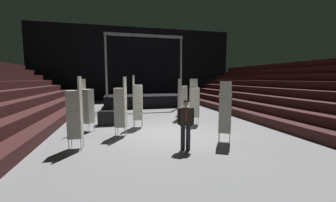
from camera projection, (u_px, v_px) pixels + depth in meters
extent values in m
cube|color=slate|center=(170.00, 135.00, 9.04)|extent=(22.00, 30.00, 0.10)
cube|color=black|center=(137.00, 64.00, 23.07)|extent=(22.00, 0.30, 8.00)
cube|color=black|center=(41.00, 130.00, 8.69)|extent=(0.75, 24.00, 0.45)
cube|color=black|center=(20.00, 121.00, 8.46)|extent=(0.75, 24.00, 0.45)
cube|color=black|center=(261.00, 119.00, 11.27)|extent=(0.75, 24.00, 0.45)
cube|color=black|center=(273.00, 110.00, 11.40)|extent=(0.75, 24.00, 0.45)
cube|color=black|center=(285.00, 101.00, 11.53)|extent=(0.75, 24.00, 0.45)
cube|color=black|center=(296.00, 93.00, 11.66)|extent=(0.75, 24.00, 0.45)
cube|color=black|center=(308.00, 85.00, 11.79)|extent=(0.75, 24.00, 0.45)
cube|color=black|center=(319.00, 77.00, 11.92)|extent=(0.75, 24.00, 0.45)
cube|color=black|center=(329.00, 70.00, 12.05)|extent=(0.75, 24.00, 0.45)
cube|color=black|center=(144.00, 101.00, 17.74)|extent=(6.44, 2.83, 0.98)
cylinder|color=#9EA0A8|center=(106.00, 66.00, 15.59)|extent=(0.16, 0.16, 4.75)
cylinder|color=#9EA0A8|center=(181.00, 67.00, 17.02)|extent=(0.16, 0.16, 4.75)
cube|color=#9EA0A8|center=(145.00, 36.00, 16.04)|extent=(6.14, 0.20, 0.20)
cylinder|color=black|center=(109.00, 37.00, 15.42)|extent=(0.18, 0.18, 0.22)
cylinder|color=black|center=(133.00, 38.00, 15.85)|extent=(0.18, 0.18, 0.22)
cylinder|color=black|center=(156.00, 39.00, 16.29)|extent=(0.18, 0.18, 0.22)
cylinder|color=black|center=(178.00, 40.00, 16.72)|extent=(0.18, 0.18, 0.22)
cylinder|color=black|center=(188.00, 138.00, 6.94)|extent=(0.15, 0.15, 0.85)
cylinder|color=black|center=(183.00, 138.00, 6.93)|extent=(0.15, 0.15, 0.85)
cube|color=silver|center=(186.00, 117.00, 6.80)|extent=(0.19, 0.13, 0.60)
cube|color=black|center=(186.00, 117.00, 6.86)|extent=(0.43, 0.29, 0.60)
cube|color=maroon|center=(186.00, 115.00, 6.74)|extent=(0.06, 0.02, 0.38)
cylinder|color=black|center=(193.00, 116.00, 6.87)|extent=(0.11, 0.11, 0.55)
cylinder|color=black|center=(179.00, 116.00, 6.84)|extent=(0.11, 0.11, 0.55)
sphere|color=tan|center=(186.00, 103.00, 6.81)|extent=(0.20, 0.20, 0.20)
sphere|color=black|center=(186.00, 102.00, 6.81)|extent=(0.16, 0.16, 0.16)
cylinder|color=#B2B5BA|center=(115.00, 132.00, 8.47)|extent=(0.02, 0.02, 0.40)
cylinder|color=#B2B5BA|center=(118.00, 130.00, 8.85)|extent=(0.02, 0.02, 0.40)
cylinder|color=#B2B5BA|center=(125.00, 132.00, 8.46)|extent=(0.02, 0.02, 0.40)
cylinder|color=#B2B5BA|center=(127.00, 130.00, 8.84)|extent=(0.02, 0.02, 0.40)
cube|color=#B7B2A3|center=(121.00, 126.00, 8.63)|extent=(0.54, 0.54, 0.08)
cube|color=#B7B2A3|center=(121.00, 124.00, 8.62)|extent=(0.54, 0.54, 0.08)
cube|color=#B7B2A3|center=(121.00, 122.00, 8.61)|extent=(0.54, 0.54, 0.08)
cube|color=#B7B2A3|center=(121.00, 120.00, 8.60)|extent=(0.54, 0.54, 0.08)
cube|color=#B7B2A3|center=(121.00, 118.00, 8.59)|extent=(0.54, 0.54, 0.08)
cube|color=#B7B2A3|center=(121.00, 116.00, 8.58)|extent=(0.54, 0.54, 0.08)
cube|color=#B7B2A3|center=(121.00, 114.00, 8.57)|extent=(0.54, 0.54, 0.08)
cube|color=#B7B2A3|center=(121.00, 112.00, 8.57)|extent=(0.54, 0.54, 0.08)
cube|color=#B7B2A3|center=(121.00, 110.00, 8.56)|extent=(0.54, 0.54, 0.08)
cube|color=#B7B2A3|center=(121.00, 108.00, 8.55)|extent=(0.54, 0.54, 0.08)
cube|color=#B7B2A3|center=(121.00, 105.00, 8.54)|extent=(0.54, 0.54, 0.08)
cube|color=#B7B2A3|center=(120.00, 103.00, 8.53)|extent=(0.54, 0.54, 0.08)
cube|color=#B7B2A3|center=(120.00, 101.00, 8.52)|extent=(0.54, 0.54, 0.08)
cube|color=#B7B2A3|center=(120.00, 99.00, 8.51)|extent=(0.54, 0.54, 0.08)
cube|color=#B7B2A3|center=(120.00, 97.00, 8.50)|extent=(0.54, 0.54, 0.08)
cube|color=#B7B2A3|center=(120.00, 95.00, 8.49)|extent=(0.54, 0.54, 0.08)
cube|color=#B7B2A3|center=(120.00, 93.00, 8.48)|extent=(0.54, 0.54, 0.08)
cube|color=#B7B2A3|center=(120.00, 91.00, 8.47)|extent=(0.54, 0.54, 0.08)
cube|color=#B7B2A3|center=(120.00, 89.00, 8.46)|extent=(0.54, 0.54, 0.08)
cube|color=#B7B2A3|center=(125.00, 82.00, 8.43)|extent=(0.16, 0.40, 0.46)
cylinder|color=#B2B5BA|center=(184.00, 115.00, 12.53)|extent=(0.02, 0.02, 0.40)
cylinder|color=#B2B5BA|center=(187.00, 116.00, 12.16)|extent=(0.02, 0.02, 0.40)
cylinder|color=#B2B5BA|center=(178.00, 115.00, 12.42)|extent=(0.02, 0.02, 0.40)
cylinder|color=#B2B5BA|center=(180.00, 116.00, 12.06)|extent=(0.02, 0.02, 0.40)
cube|color=#B7B2A3|center=(182.00, 112.00, 12.26)|extent=(0.46, 0.46, 0.08)
cube|color=#B7B2A3|center=(182.00, 110.00, 12.26)|extent=(0.46, 0.46, 0.08)
cube|color=#B7B2A3|center=(182.00, 109.00, 12.25)|extent=(0.46, 0.46, 0.08)
cube|color=#B7B2A3|center=(182.00, 107.00, 12.24)|extent=(0.46, 0.46, 0.08)
cube|color=#B7B2A3|center=(182.00, 106.00, 12.23)|extent=(0.46, 0.46, 0.08)
cube|color=#B7B2A3|center=(182.00, 105.00, 12.22)|extent=(0.46, 0.46, 0.08)
cube|color=#B7B2A3|center=(182.00, 103.00, 12.21)|extent=(0.46, 0.46, 0.08)
cube|color=#B7B2A3|center=(183.00, 102.00, 12.20)|extent=(0.46, 0.46, 0.08)
cube|color=#B7B2A3|center=(183.00, 100.00, 12.19)|extent=(0.46, 0.46, 0.08)
cube|color=#B7B2A3|center=(183.00, 99.00, 12.18)|extent=(0.46, 0.46, 0.08)
cube|color=#B7B2A3|center=(183.00, 97.00, 12.17)|extent=(0.46, 0.46, 0.08)
cube|color=#B7B2A3|center=(183.00, 96.00, 12.16)|extent=(0.46, 0.46, 0.08)
cube|color=#B7B2A3|center=(183.00, 95.00, 12.15)|extent=(0.46, 0.46, 0.08)
cube|color=#B7B2A3|center=(183.00, 93.00, 12.14)|extent=(0.46, 0.46, 0.08)
cube|color=#B7B2A3|center=(183.00, 92.00, 12.14)|extent=(0.46, 0.46, 0.08)
cube|color=#B7B2A3|center=(183.00, 90.00, 12.13)|extent=(0.46, 0.46, 0.08)
cube|color=#B7B2A3|center=(183.00, 89.00, 12.12)|extent=(0.46, 0.46, 0.08)
cube|color=#B7B2A3|center=(183.00, 87.00, 12.11)|extent=(0.46, 0.46, 0.08)
cube|color=#B7B2A3|center=(180.00, 83.00, 12.02)|extent=(0.07, 0.41, 0.46)
cylinder|color=#B2B5BA|center=(69.00, 146.00, 6.82)|extent=(0.02, 0.02, 0.40)
cylinder|color=#B2B5BA|center=(72.00, 142.00, 7.19)|extent=(0.02, 0.02, 0.40)
cylinder|color=#B2B5BA|center=(81.00, 145.00, 6.89)|extent=(0.02, 0.02, 0.40)
cylinder|color=#B2B5BA|center=(83.00, 141.00, 7.26)|extent=(0.02, 0.02, 0.40)
cube|color=#B7B2A3|center=(76.00, 136.00, 7.01)|extent=(0.46, 0.46, 0.08)
cube|color=#B7B2A3|center=(76.00, 134.00, 7.00)|extent=(0.46, 0.46, 0.08)
cube|color=#B7B2A3|center=(76.00, 132.00, 7.00)|extent=(0.46, 0.46, 0.08)
cube|color=#B7B2A3|center=(76.00, 129.00, 6.99)|extent=(0.46, 0.46, 0.08)
cube|color=#B7B2A3|center=(75.00, 127.00, 6.98)|extent=(0.46, 0.46, 0.08)
cube|color=#B7B2A3|center=(75.00, 124.00, 6.97)|extent=(0.46, 0.46, 0.08)
cube|color=#B7B2A3|center=(75.00, 122.00, 6.96)|extent=(0.46, 0.46, 0.08)
cube|color=#B7B2A3|center=(75.00, 119.00, 6.95)|extent=(0.46, 0.46, 0.08)
cube|color=#B7B2A3|center=(75.00, 117.00, 6.94)|extent=(0.46, 0.46, 0.08)
cube|color=#B7B2A3|center=(75.00, 114.00, 6.93)|extent=(0.46, 0.46, 0.08)
cube|color=#B7B2A3|center=(75.00, 112.00, 6.92)|extent=(0.46, 0.46, 0.08)
cube|color=#B7B2A3|center=(75.00, 109.00, 6.91)|extent=(0.46, 0.46, 0.08)
cube|color=#B7B2A3|center=(74.00, 107.00, 6.90)|extent=(0.46, 0.46, 0.08)
cube|color=#B7B2A3|center=(74.00, 104.00, 6.89)|extent=(0.46, 0.46, 0.08)
cube|color=#B7B2A3|center=(74.00, 102.00, 6.88)|extent=(0.46, 0.46, 0.08)
cube|color=#B7B2A3|center=(74.00, 99.00, 6.88)|extent=(0.46, 0.46, 0.08)
cube|color=#B7B2A3|center=(74.00, 97.00, 6.87)|extent=(0.46, 0.46, 0.08)
cube|color=#B7B2A3|center=(74.00, 94.00, 6.86)|extent=(0.46, 0.46, 0.08)
cube|color=#B7B2A3|center=(74.00, 92.00, 6.85)|extent=(0.46, 0.46, 0.08)
cube|color=#B7B2A3|center=(80.00, 83.00, 6.86)|extent=(0.07, 0.41, 0.46)
cylinder|color=#B2B5BA|center=(219.00, 136.00, 8.00)|extent=(0.02, 0.02, 0.40)
cylinder|color=#B2B5BA|center=(230.00, 136.00, 7.89)|extent=(0.02, 0.02, 0.40)
cylinder|color=#B2B5BA|center=(219.00, 138.00, 7.64)|extent=(0.02, 0.02, 0.40)
cylinder|color=#B2B5BA|center=(230.00, 139.00, 7.53)|extent=(0.02, 0.02, 0.40)
cube|color=#B7B2A3|center=(224.00, 131.00, 7.74)|extent=(0.60, 0.60, 0.08)
cube|color=#B7B2A3|center=(225.00, 129.00, 7.73)|extent=(0.60, 0.60, 0.08)
cube|color=#B7B2A3|center=(225.00, 127.00, 7.72)|extent=(0.60, 0.60, 0.08)
cube|color=#B7B2A3|center=(225.00, 124.00, 7.71)|extent=(0.60, 0.60, 0.08)
cube|color=#B7B2A3|center=(225.00, 122.00, 7.70)|extent=(0.60, 0.60, 0.08)
cube|color=#B7B2A3|center=(225.00, 120.00, 7.69)|extent=(0.60, 0.60, 0.08)
cube|color=#B7B2A3|center=(225.00, 118.00, 7.68)|extent=(0.60, 0.60, 0.08)
cube|color=#B7B2A3|center=(225.00, 115.00, 7.67)|extent=(0.60, 0.60, 0.08)
cube|color=#B7B2A3|center=(225.00, 113.00, 7.66)|extent=(0.60, 0.60, 0.08)
cube|color=#B7B2A3|center=(225.00, 111.00, 7.65)|extent=(0.60, 0.60, 0.08)
cube|color=#B7B2A3|center=(225.00, 109.00, 7.64)|extent=(0.60, 0.60, 0.08)
cube|color=#B7B2A3|center=(225.00, 106.00, 7.64)|extent=(0.60, 0.60, 0.08)
cube|color=#B7B2A3|center=(225.00, 104.00, 7.63)|extent=(0.60, 0.60, 0.08)
cube|color=#B7B2A3|center=(225.00, 102.00, 7.62)|extent=(0.60, 0.60, 0.08)
cube|color=#B7B2A3|center=(225.00, 100.00, 7.61)|extent=(0.60, 0.60, 0.08)
cube|color=#B7B2A3|center=(226.00, 97.00, 7.60)|extent=(0.60, 0.60, 0.08)
cube|color=#B7B2A3|center=(226.00, 95.00, 7.59)|extent=(0.60, 0.60, 0.08)
cube|color=#B7B2A3|center=(226.00, 88.00, 7.37)|extent=(0.37, 0.25, 0.46)
cylinder|color=#B2B5BA|center=(199.00, 121.00, 10.67)|extent=(0.02, 0.02, 0.40)
cylinder|color=#B2B5BA|center=(191.00, 121.00, 10.62)|extent=(0.02, 0.02, 0.40)
cylinder|color=#B2B5BA|center=(197.00, 120.00, 11.04)|extent=(0.02, 0.02, 0.40)
cylinder|color=#B2B5BA|center=(190.00, 120.00, 11.00)|extent=(0.02, 0.02, 0.40)
cube|color=#B7B2A3|center=(194.00, 116.00, 10.81)|extent=(0.49, 0.49, 0.08)
cube|color=#B7B2A3|center=(194.00, 115.00, 10.80)|extent=(0.49, 0.49, 0.08)
cube|color=#B7B2A3|center=(194.00, 113.00, 10.79)|extent=(0.49, 0.49, 0.08)
cube|color=#B7B2A3|center=(194.00, 111.00, 10.78)|extent=(0.49, 0.49, 0.08)
cube|color=#B7B2A3|center=(194.00, 110.00, 10.77)|extent=(0.49, 0.49, 0.08)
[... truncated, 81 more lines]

